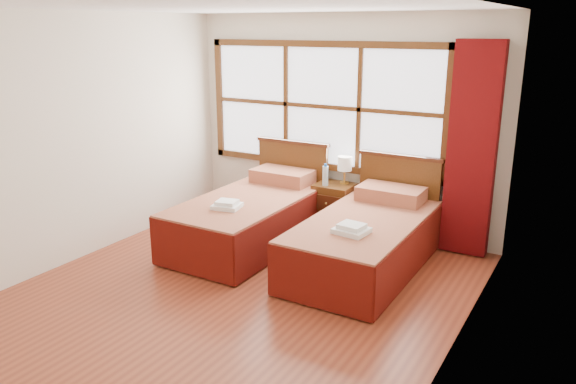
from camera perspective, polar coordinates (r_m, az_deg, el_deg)
The scene contains 15 objects.
floor at distance 5.43m, azimuth -5.21°, elevation -10.27°, with size 4.50×4.50×0.00m, color brown.
ceiling at distance 4.86m, azimuth -6.04°, elevation 18.29°, with size 4.50×4.50×0.00m, color white.
wall_back at distance 6.90m, azimuth 5.43°, elevation 6.90°, with size 4.00×4.00×0.00m, color silver.
wall_left at distance 6.35m, azimuth -20.49°, elevation 5.09°, with size 4.50×4.50×0.00m, color silver.
wall_right at distance 4.18m, azimuth 17.30°, elevation -0.11°, with size 4.50×4.50×0.00m, color silver.
window at distance 6.94m, azimuth 3.45°, elevation 8.67°, with size 3.16×0.06×1.56m.
curtain at distance 6.30m, azimuth 18.18°, elevation 4.02°, with size 0.50×0.16×2.30m, color #5E090A.
bed_left at distance 6.54m, azimuth -3.65°, elevation -2.45°, with size 1.08×2.10×1.05m.
bed_right at distance 5.91m, azimuth 7.99°, elevation -4.75°, with size 1.06×2.08×1.03m.
nightstand at distance 6.89m, azimuth 4.71°, elevation -1.64°, with size 0.45×0.45×0.61m.
towels_left at distance 6.06m, azimuth -6.22°, elevation -1.31°, with size 0.33×0.30×0.08m.
towels_right at distance 5.37m, azimuth 6.47°, elevation -3.76°, with size 0.33×0.30×0.09m.
lamp at distance 6.80m, azimuth 5.79°, elevation 2.80°, with size 0.17×0.17×0.33m.
bottle_near at distance 6.74m, azimuth 3.83°, elevation 1.58°, with size 0.06×0.06×0.23m.
bottle_far at distance 6.72m, azimuth 3.81°, elevation 1.68°, with size 0.07×0.07×0.27m.
Camera 1 is at (2.85, -3.93, 2.44)m, focal length 35.00 mm.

